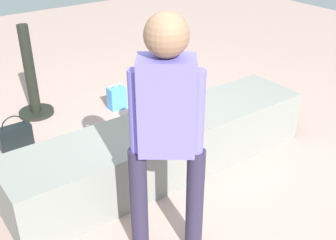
% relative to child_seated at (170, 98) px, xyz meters
% --- Properties ---
extents(ground_plane, '(12.00, 12.00, 0.00)m').
position_rel_child_seated_xyz_m(ground_plane, '(-0.03, 0.02, -0.68)').
color(ground_plane, tan).
extents(concrete_ledge, '(2.64, 0.59, 0.46)m').
position_rel_child_seated_xyz_m(concrete_ledge, '(-0.03, 0.02, -0.44)').
color(concrete_ledge, gray).
rests_on(concrete_ledge, ground_plane).
extents(child_seated, '(0.29, 0.34, 0.48)m').
position_rel_child_seated_xyz_m(child_seated, '(0.00, 0.00, 0.00)').
color(child_seated, '#242251').
rests_on(child_seated, concrete_ledge).
extents(adult_standing, '(0.39, 0.34, 1.56)m').
position_rel_child_seated_xyz_m(adult_standing, '(-0.53, -0.70, 0.27)').
color(adult_standing, '#2A243C').
rests_on(adult_standing, ground_plane).
extents(cake_plate, '(0.22, 0.22, 0.07)m').
position_rel_child_seated_xyz_m(cake_plate, '(-0.25, -0.02, -0.19)').
color(cake_plate, white).
rests_on(cake_plate, concrete_ledge).
extents(gift_bag, '(0.19, 0.12, 0.28)m').
position_rel_child_seated_xyz_m(gift_bag, '(0.22, 1.28, -0.55)').
color(gift_bag, '#4C99E0').
rests_on(gift_bag, ground_plane).
extents(railing_post, '(0.36, 0.36, 0.97)m').
position_rel_child_seated_xyz_m(railing_post, '(-0.55, 1.66, -0.32)').
color(railing_post, black).
rests_on(railing_post, ground_plane).
extents(water_bottle_near_gift, '(0.06, 0.06, 0.21)m').
position_rel_child_seated_xyz_m(water_bottle_near_gift, '(1.05, 1.32, -0.58)').
color(water_bottle_near_gift, silver).
rests_on(water_bottle_near_gift, ground_plane).
extents(water_bottle_far_side, '(0.07, 0.07, 0.24)m').
position_rel_child_seated_xyz_m(water_bottle_far_side, '(-0.40, 0.71, -0.57)').
color(water_bottle_far_side, silver).
rests_on(water_bottle_far_side, ground_plane).
extents(party_cup_red, '(0.08, 0.08, 0.09)m').
position_rel_child_seated_xyz_m(party_cup_red, '(0.49, 0.92, -0.63)').
color(party_cup_red, red).
rests_on(party_cup_red, ground_plane).
extents(handbag_black_leather, '(0.29, 0.11, 0.33)m').
position_rel_child_seated_xyz_m(handbag_black_leather, '(-0.94, 1.11, -0.56)').
color(handbag_black_leather, black).
rests_on(handbag_black_leather, ground_plane).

